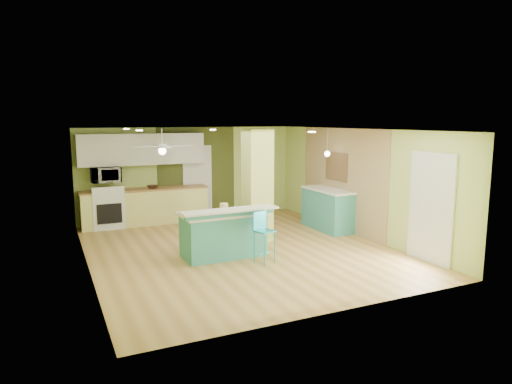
% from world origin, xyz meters
% --- Properties ---
extents(floor, '(6.00, 7.00, 0.01)m').
position_xyz_m(floor, '(0.00, 0.00, -0.01)').
color(floor, '#A07238').
rests_on(floor, ground).
extents(ceiling, '(6.00, 7.00, 0.01)m').
position_xyz_m(ceiling, '(0.00, 0.00, 2.50)').
color(ceiling, white).
rests_on(ceiling, wall_back).
extents(wall_back, '(6.00, 0.01, 2.50)m').
position_xyz_m(wall_back, '(0.00, 3.50, 1.25)').
color(wall_back, '#B6CB6C').
rests_on(wall_back, floor).
extents(wall_front, '(6.00, 0.01, 2.50)m').
position_xyz_m(wall_front, '(0.00, -3.50, 1.25)').
color(wall_front, '#B6CB6C').
rests_on(wall_front, floor).
extents(wall_left, '(0.01, 7.00, 2.50)m').
position_xyz_m(wall_left, '(-3.00, 0.00, 1.25)').
color(wall_left, '#B6CB6C').
rests_on(wall_left, floor).
extents(wall_right, '(0.01, 7.00, 2.50)m').
position_xyz_m(wall_right, '(3.00, 0.00, 1.25)').
color(wall_right, '#B6CB6C').
rests_on(wall_right, floor).
extents(wood_panel, '(0.02, 3.40, 2.50)m').
position_xyz_m(wood_panel, '(2.99, 0.60, 1.25)').
color(wood_panel, '#9A7C58').
rests_on(wood_panel, floor).
extents(olive_accent, '(2.20, 0.02, 2.50)m').
position_xyz_m(olive_accent, '(0.20, 3.49, 1.25)').
color(olive_accent, '#40481C').
rests_on(olive_accent, floor).
extents(interior_door, '(0.82, 0.05, 2.00)m').
position_xyz_m(interior_door, '(0.20, 3.46, 1.00)').
color(interior_door, silver).
rests_on(interior_door, floor).
extents(french_door, '(0.04, 1.08, 2.10)m').
position_xyz_m(french_door, '(2.97, -2.30, 1.05)').
color(french_door, silver).
rests_on(french_door, floor).
extents(column, '(0.55, 0.55, 2.50)m').
position_xyz_m(column, '(0.65, 0.50, 1.25)').
color(column, '#B3C159').
rests_on(column, floor).
extents(kitchen_run, '(3.25, 0.63, 0.94)m').
position_xyz_m(kitchen_run, '(-1.30, 3.20, 0.47)').
color(kitchen_run, '#EBE47B').
rests_on(kitchen_run, floor).
extents(stove, '(0.76, 0.66, 1.08)m').
position_xyz_m(stove, '(-2.25, 3.19, 0.46)').
color(stove, white).
rests_on(stove, floor).
extents(upper_cabinets, '(3.20, 0.34, 0.80)m').
position_xyz_m(upper_cabinets, '(-1.30, 3.32, 1.95)').
color(upper_cabinets, silver).
rests_on(upper_cabinets, wall_back).
extents(microwave, '(0.70, 0.48, 0.39)m').
position_xyz_m(microwave, '(-2.25, 3.20, 1.35)').
color(microwave, silver).
rests_on(microwave, wall_back).
extents(ceiling_fan, '(1.41, 1.41, 0.61)m').
position_xyz_m(ceiling_fan, '(-1.10, 2.00, 2.08)').
color(ceiling_fan, silver).
rests_on(ceiling_fan, ceiling).
extents(pendant_lamp, '(0.14, 0.14, 0.69)m').
position_xyz_m(pendant_lamp, '(2.65, 0.75, 1.88)').
color(pendant_lamp, white).
rests_on(pendant_lamp, ceiling).
extents(wall_decor, '(0.03, 0.90, 0.70)m').
position_xyz_m(wall_decor, '(2.96, 0.80, 1.55)').
color(wall_decor, brown).
rests_on(wall_decor, wood_panel).
extents(peninsula, '(1.92, 1.04, 1.02)m').
position_xyz_m(peninsula, '(-0.47, -0.31, 0.47)').
color(peninsula, teal).
rests_on(peninsula, floor).
extents(bar_stool, '(0.41, 0.41, 0.98)m').
position_xyz_m(bar_stool, '(0.06, -1.00, 0.66)').
color(bar_stool, teal).
rests_on(bar_stool, floor).
extents(side_counter, '(0.67, 1.57, 1.01)m').
position_xyz_m(side_counter, '(2.70, 0.74, 0.51)').
color(side_counter, teal).
rests_on(side_counter, floor).
extents(fruit_bowl, '(0.35, 0.35, 0.07)m').
position_xyz_m(fruit_bowl, '(-1.10, 3.17, 0.98)').
color(fruit_bowl, '#3B2218').
rests_on(fruit_bowl, kitchen_run).
extents(canister, '(0.17, 0.17, 0.19)m').
position_xyz_m(canister, '(-0.45, -0.31, 0.98)').
color(canister, gold).
rests_on(canister, peninsula).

